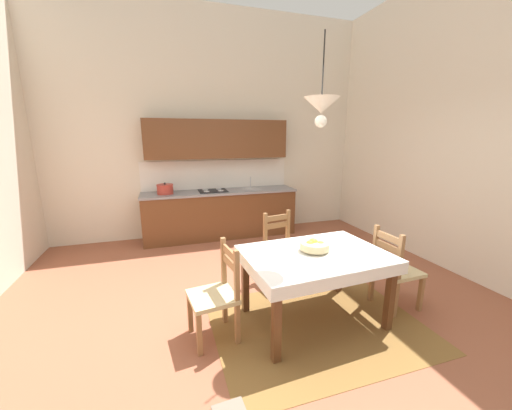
% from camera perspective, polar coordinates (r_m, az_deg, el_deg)
% --- Properties ---
extents(ground_plane, '(6.47, 6.50, 0.10)m').
position_cam_1_polar(ground_plane, '(3.51, 0.92, -20.51)').
color(ground_plane, '#99563D').
extents(wall_back, '(6.47, 0.12, 4.18)m').
position_cam_1_polar(wall_back, '(5.86, -8.71, 14.89)').
color(wall_back, silver).
rests_on(wall_back, ground_plane).
extents(wall_right, '(0.12, 6.50, 4.18)m').
position_cam_1_polar(wall_right, '(4.81, 38.28, 12.72)').
color(wall_right, silver).
rests_on(wall_right, ground_plane).
extents(area_rug, '(2.10, 1.60, 0.01)m').
position_cam_1_polar(area_rug, '(3.34, 11.76, -21.71)').
color(area_rug, brown).
rests_on(area_rug, ground_plane).
extents(kitchen_cabinetry, '(2.87, 0.63, 2.20)m').
position_cam_1_polar(kitchen_cabinetry, '(5.64, -7.06, 2.40)').
color(kitchen_cabinetry, brown).
rests_on(kitchen_cabinetry, ground_plane).
extents(dining_table, '(1.47, 1.07, 0.75)m').
position_cam_1_polar(dining_table, '(3.10, 11.40, -11.17)').
color(dining_table, '#56331C').
rests_on(dining_table, ground_plane).
extents(dining_chair_tv_side, '(0.47, 0.47, 0.93)m').
position_cam_1_polar(dining_chair_tv_side, '(2.92, -7.67, -16.88)').
color(dining_chair_tv_side, '#D1BC89').
rests_on(dining_chair_tv_side, ground_plane).
extents(dining_chair_kitchen_side, '(0.49, 0.49, 0.93)m').
position_cam_1_polar(dining_chair_kitchen_side, '(3.93, 5.10, -8.61)').
color(dining_chair_kitchen_side, '#D1BC89').
rests_on(dining_chair_kitchen_side, ground_plane).
extents(dining_chair_window_side, '(0.44, 0.44, 0.93)m').
position_cam_1_polar(dining_chair_window_side, '(3.70, 25.32, -11.38)').
color(dining_chair_window_side, '#D1BC89').
rests_on(dining_chair_window_side, ground_plane).
extents(fruit_bowl, '(0.30, 0.30, 0.12)m').
position_cam_1_polar(fruit_bowl, '(3.08, 11.29, -7.73)').
color(fruit_bowl, tan).
rests_on(fruit_bowl, dining_table).
extents(pendant_lamp, '(0.32, 0.32, 0.80)m').
position_cam_1_polar(pendant_lamp, '(2.83, 12.59, 18.19)').
color(pendant_lamp, black).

